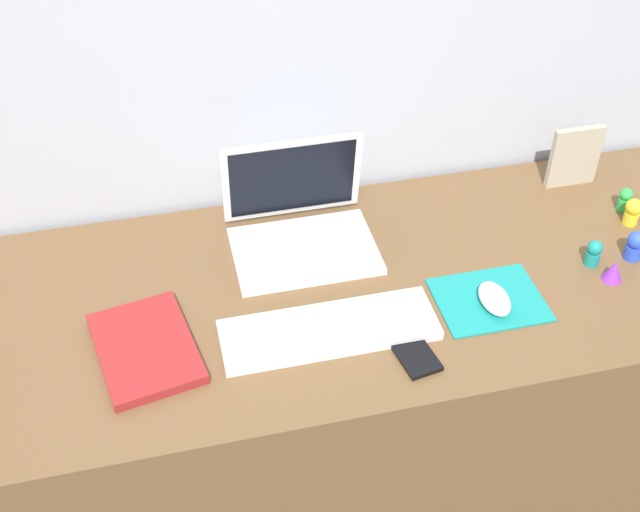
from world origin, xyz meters
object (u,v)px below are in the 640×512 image
at_px(cell_phone, 412,350).
at_px(mouse, 495,299).
at_px(picture_frame, 575,157).
at_px(toy_figurine_green, 625,199).
at_px(laptop, 299,218).
at_px(toy_figurine_purple, 614,271).
at_px(notebook_pad, 146,348).
at_px(toy_figurine_yellow, 633,211).
at_px(keyboard, 329,330).
at_px(toy_figurine_teal, 594,253).
at_px(toy_figurine_blue, 635,245).

bearing_deg(cell_phone, mouse, 12.19).
xyz_separation_m(picture_frame, toy_figurine_green, (0.07, -0.12, -0.05)).
relative_size(laptop, toy_figurine_green, 5.30).
bearing_deg(toy_figurine_purple, mouse, -175.87).
bearing_deg(toy_figurine_purple, notebook_pad, 179.03).
bearing_deg(toy_figurine_yellow, laptop, 170.83).
bearing_deg(keyboard, toy_figurine_yellow, 13.57).
height_order(notebook_pad, toy_figurine_teal, toy_figurine_teal).
relative_size(mouse, toy_figurine_green, 1.70).
distance_m(toy_figurine_green, toy_figurine_purple, 0.25).
distance_m(cell_phone, toy_figurine_green, 0.67).
bearing_deg(cell_phone, toy_figurine_teal, 9.20).
xyz_separation_m(toy_figurine_teal, toy_figurine_yellow, (0.15, 0.11, 0.00)).
distance_m(mouse, picture_frame, 0.48).
xyz_separation_m(laptop, notebook_pad, (-0.35, -0.26, -0.04)).
bearing_deg(cell_phone, toy_figurine_blue, 5.95).
xyz_separation_m(laptop, toy_figurine_blue, (0.67, -0.22, -0.02)).
bearing_deg(mouse, toy_figurine_yellow, 24.19).
relative_size(keyboard, notebook_pad, 1.71).
bearing_deg(toy_figurine_purple, toy_figurine_yellow, 50.53).
distance_m(mouse, toy_figurine_green, 0.46).
relative_size(keyboard, picture_frame, 2.73).
relative_size(notebook_pad, toy_figurine_teal, 4.07).
xyz_separation_m(keyboard, toy_figurine_yellow, (0.73, 0.18, 0.02)).
bearing_deg(toy_figurine_blue, picture_frame, 91.29).
xyz_separation_m(laptop, cell_phone, (0.13, -0.37, -0.05)).
bearing_deg(picture_frame, notebook_pad, -162.73).
distance_m(laptop, cell_phone, 0.40).
relative_size(cell_phone, toy_figurine_purple, 2.80).
distance_m(laptop, toy_figurine_yellow, 0.73).
height_order(keyboard, toy_figurine_blue, toy_figurine_blue).
xyz_separation_m(cell_phone, toy_figurine_green, (0.60, 0.30, 0.02)).
bearing_deg(keyboard, notebook_pad, 174.53).
xyz_separation_m(notebook_pad, toy_figurine_blue, (1.01, 0.04, 0.02)).
bearing_deg(keyboard, toy_figurine_teal, 6.94).
height_order(toy_figurine_blue, toy_figurine_yellow, toy_figurine_blue).
bearing_deg(notebook_pad, picture_frame, 6.76).
distance_m(toy_figurine_yellow, toy_figurine_purple, 0.21).
bearing_deg(toy_figurine_purple, toy_figurine_green, 55.90).
height_order(notebook_pad, picture_frame, picture_frame).
xyz_separation_m(mouse, toy_figurine_yellow, (0.40, 0.18, 0.01)).
relative_size(mouse, picture_frame, 0.64).
relative_size(keyboard, toy_figurine_green, 7.24).
distance_m(laptop, keyboard, 0.30).
bearing_deg(toy_figurine_purple, toy_figurine_blue, 34.97).
bearing_deg(toy_figurine_teal, toy_figurine_blue, -1.04).
relative_size(toy_figurine_teal, toy_figurine_purple, 1.29).
height_order(notebook_pad, toy_figurine_blue, toy_figurine_blue).
distance_m(cell_phone, toy_figurine_blue, 0.55).
xyz_separation_m(laptop, picture_frame, (0.66, 0.05, 0.02)).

